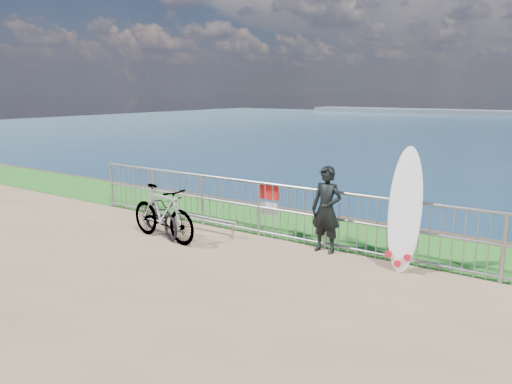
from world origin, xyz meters
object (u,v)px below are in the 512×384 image
Objects in this scene: surfboard at (405,214)px; bicycle_near at (160,215)px; surfer at (326,210)px; bicycle_far at (163,213)px.

surfboard reaches higher than bicycle_near.
surfer is at bearing 175.75° from surfboard.
surfboard is at bearing -2.79° from surfer.
bicycle_near is 0.39m from bicycle_far.
surfboard is at bearing -70.32° from bicycle_far.
bicycle_far is (-2.97, -1.16, -0.25)m from surfer.
surfer reaches higher than bicycle_far.
bicycle_far is (0.29, -0.22, 0.12)m from bicycle_near.
surfer is at bearing -51.68° from bicycle_near.
surfer is 1.47m from surfboard.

